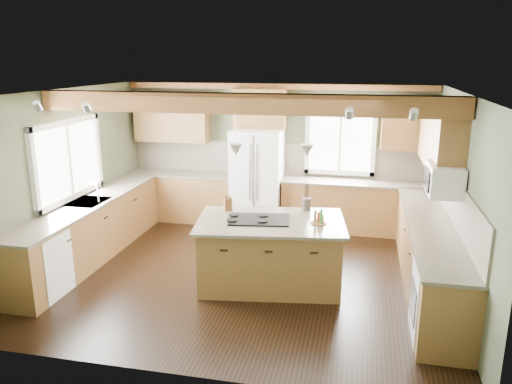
# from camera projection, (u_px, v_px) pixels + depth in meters

# --- Properties ---
(floor) EXTENTS (5.60, 5.60, 0.00)m
(floor) POSITION_uv_depth(u_px,v_px,m) (247.00, 273.00, 7.28)
(floor) COLOR black
(floor) RESTS_ON ground
(ceiling) EXTENTS (5.60, 5.60, 0.00)m
(ceiling) POSITION_uv_depth(u_px,v_px,m) (246.00, 92.00, 6.60)
(ceiling) COLOR silver
(ceiling) RESTS_ON wall_back
(wall_back) EXTENTS (5.60, 0.00, 5.60)m
(wall_back) POSITION_uv_depth(u_px,v_px,m) (277.00, 154.00, 9.30)
(wall_back) COLOR #3F4732
(wall_back) RESTS_ON ground
(wall_left) EXTENTS (0.00, 5.00, 5.00)m
(wall_left) POSITION_uv_depth(u_px,v_px,m) (66.00, 177.00, 7.51)
(wall_left) COLOR #3F4732
(wall_left) RESTS_ON ground
(wall_right) EXTENTS (0.00, 5.00, 5.00)m
(wall_right) POSITION_uv_depth(u_px,v_px,m) (460.00, 198.00, 6.37)
(wall_right) COLOR #3F4732
(wall_right) RESTS_ON ground
(ceiling_beam) EXTENTS (5.55, 0.26, 0.26)m
(ceiling_beam) POSITION_uv_depth(u_px,v_px,m) (242.00, 103.00, 6.38)
(ceiling_beam) COLOR brown
(ceiling_beam) RESTS_ON ceiling
(soffit_trim) EXTENTS (5.55, 0.20, 0.10)m
(soffit_trim) POSITION_uv_depth(u_px,v_px,m) (277.00, 86.00, 8.88)
(soffit_trim) COLOR brown
(soffit_trim) RESTS_ON ceiling
(backsplash_back) EXTENTS (5.58, 0.03, 0.58)m
(backsplash_back) POSITION_uv_depth(u_px,v_px,m) (277.00, 159.00, 9.31)
(backsplash_back) COLOR brown
(backsplash_back) RESTS_ON wall_back
(backsplash_right) EXTENTS (0.03, 3.70, 0.58)m
(backsplash_right) POSITION_uv_depth(u_px,v_px,m) (457.00, 204.00, 6.44)
(backsplash_right) COLOR brown
(backsplash_right) RESTS_ON wall_right
(base_cab_back_left) EXTENTS (2.02, 0.60, 0.88)m
(base_cab_back_left) POSITION_uv_depth(u_px,v_px,m) (183.00, 197.00, 9.60)
(base_cab_back_left) COLOR brown
(base_cab_back_left) RESTS_ON floor
(counter_back_left) EXTENTS (2.06, 0.64, 0.04)m
(counter_back_left) POSITION_uv_depth(u_px,v_px,m) (182.00, 174.00, 9.48)
(counter_back_left) COLOR #4E4539
(counter_back_left) RESTS_ON base_cab_back_left
(base_cab_back_right) EXTENTS (2.62, 0.60, 0.88)m
(base_cab_back_right) POSITION_uv_depth(u_px,v_px,m) (356.00, 207.00, 8.94)
(base_cab_back_right) COLOR brown
(base_cab_back_right) RESTS_ON floor
(counter_back_right) EXTENTS (2.66, 0.64, 0.04)m
(counter_back_right) POSITION_uv_depth(u_px,v_px,m) (357.00, 183.00, 8.82)
(counter_back_right) COLOR #4E4539
(counter_back_right) RESTS_ON base_cab_back_right
(base_cab_left) EXTENTS (0.60, 3.70, 0.88)m
(base_cab_left) POSITION_uv_depth(u_px,v_px,m) (91.00, 231.00, 7.72)
(base_cab_left) COLOR brown
(base_cab_left) RESTS_ON floor
(counter_left) EXTENTS (0.64, 3.74, 0.04)m
(counter_left) POSITION_uv_depth(u_px,v_px,m) (88.00, 203.00, 7.60)
(counter_left) COLOR #4E4539
(counter_left) RESTS_ON base_cab_left
(base_cab_right) EXTENTS (0.60, 3.70, 0.88)m
(base_cab_right) POSITION_uv_depth(u_px,v_px,m) (429.00, 257.00, 6.70)
(base_cab_right) COLOR brown
(base_cab_right) RESTS_ON floor
(counter_right) EXTENTS (0.64, 3.74, 0.04)m
(counter_right) POSITION_uv_depth(u_px,v_px,m) (432.00, 225.00, 6.58)
(counter_right) COLOR #4E4539
(counter_right) RESTS_ON base_cab_right
(upper_cab_back_left) EXTENTS (1.40, 0.35, 0.90)m
(upper_cab_back_left) POSITION_uv_depth(u_px,v_px,m) (172.00, 117.00, 9.37)
(upper_cab_back_left) COLOR brown
(upper_cab_back_left) RESTS_ON wall_back
(upper_cab_over_fridge) EXTENTS (0.96, 0.35, 0.70)m
(upper_cab_over_fridge) POSITION_uv_depth(u_px,v_px,m) (260.00, 108.00, 8.97)
(upper_cab_over_fridge) COLOR brown
(upper_cab_over_fridge) RESTS_ON wall_back
(upper_cab_right) EXTENTS (0.35, 2.20, 0.90)m
(upper_cab_right) POSITION_uv_depth(u_px,v_px,m) (441.00, 137.00, 7.09)
(upper_cab_right) COLOR brown
(upper_cab_right) RESTS_ON wall_right
(upper_cab_back_corner) EXTENTS (0.90, 0.35, 0.90)m
(upper_cab_back_corner) POSITION_uv_depth(u_px,v_px,m) (409.00, 124.00, 8.50)
(upper_cab_back_corner) COLOR brown
(upper_cab_back_corner) RESTS_ON wall_back
(window_left) EXTENTS (0.04, 1.60, 1.05)m
(window_left) POSITION_uv_depth(u_px,v_px,m) (67.00, 160.00, 7.48)
(window_left) COLOR white
(window_left) RESTS_ON wall_left
(window_back) EXTENTS (1.10, 0.04, 1.00)m
(window_back) POSITION_uv_depth(u_px,v_px,m) (340.00, 143.00, 8.98)
(window_back) COLOR white
(window_back) RESTS_ON wall_back
(sink) EXTENTS (0.50, 0.65, 0.03)m
(sink) POSITION_uv_depth(u_px,v_px,m) (88.00, 202.00, 7.60)
(sink) COLOR #262628
(sink) RESTS_ON counter_left
(faucet) EXTENTS (0.02, 0.02, 0.28)m
(faucet) POSITION_uv_depth(u_px,v_px,m) (98.00, 194.00, 7.52)
(faucet) COLOR #B2B2B7
(faucet) RESTS_ON sink
(dishwasher) EXTENTS (0.60, 0.60, 0.84)m
(dishwasher) POSITION_uv_depth(u_px,v_px,m) (39.00, 265.00, 6.49)
(dishwasher) COLOR white
(dishwasher) RESTS_ON floor
(oven) EXTENTS (0.60, 0.72, 0.84)m
(oven) POSITION_uv_depth(u_px,v_px,m) (442.00, 303.00, 5.48)
(oven) COLOR white
(oven) RESTS_ON floor
(microwave) EXTENTS (0.40, 0.70, 0.38)m
(microwave) POSITION_uv_depth(u_px,v_px,m) (444.00, 179.00, 6.30)
(microwave) COLOR white
(microwave) RESTS_ON wall_right
(pendant_left) EXTENTS (0.18, 0.18, 0.16)m
(pendant_left) POSITION_uv_depth(u_px,v_px,m) (236.00, 150.00, 6.49)
(pendant_left) COLOR #B2B2B7
(pendant_left) RESTS_ON ceiling
(pendant_right) EXTENTS (0.18, 0.18, 0.16)m
(pendant_right) POSITION_uv_depth(u_px,v_px,m) (307.00, 151.00, 6.42)
(pendant_right) COLOR #B2B2B7
(pendant_right) RESTS_ON ceiling
(refrigerator) EXTENTS (0.90, 0.74, 1.80)m
(refrigerator) POSITION_uv_depth(u_px,v_px,m) (257.00, 179.00, 9.10)
(refrigerator) COLOR white
(refrigerator) RESTS_ON floor
(island) EXTENTS (1.99, 1.38, 0.88)m
(island) POSITION_uv_depth(u_px,v_px,m) (270.00, 254.00, 6.83)
(island) COLOR brown
(island) RESTS_ON floor
(island_top) EXTENTS (2.13, 1.52, 0.04)m
(island_top) POSITION_uv_depth(u_px,v_px,m) (271.00, 222.00, 6.71)
(island_top) COLOR #4E4539
(island_top) RESTS_ON island
(cooktop) EXTENTS (0.87, 0.64, 0.02)m
(cooktop) POSITION_uv_depth(u_px,v_px,m) (259.00, 219.00, 6.71)
(cooktop) COLOR black
(cooktop) RESTS_ON island_top
(knife_block) EXTENTS (0.13, 0.12, 0.18)m
(knife_block) POSITION_uv_depth(u_px,v_px,m) (228.00, 204.00, 7.12)
(knife_block) COLOR brown
(knife_block) RESTS_ON island_top
(utensil_crock) EXTENTS (0.13, 0.13, 0.17)m
(utensil_crock) POSITION_uv_depth(u_px,v_px,m) (306.00, 204.00, 7.15)
(utensil_crock) COLOR #3F3832
(utensil_crock) RESTS_ON island_top
(bottle_tray) EXTENTS (0.24, 0.24, 0.20)m
(bottle_tray) POSITION_uv_depth(u_px,v_px,m) (319.00, 216.00, 6.56)
(bottle_tray) COLOR brown
(bottle_tray) RESTS_ON island_top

